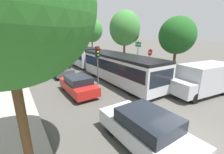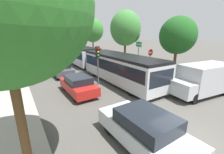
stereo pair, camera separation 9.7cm
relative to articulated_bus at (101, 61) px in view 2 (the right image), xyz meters
name	(u,v)px [view 2 (the right image)]	position (x,y,z in m)	size (l,w,h in m)	color
ground_plane	(187,137)	(-2.21, -11.90, -1.50)	(200.00, 200.00, 0.00)	#4F4C47
kerb_strip_left	(8,66)	(-9.08, 10.74, -1.43)	(3.20, 55.28, 0.14)	#9E998E
articulated_bus	(101,61)	(0.00, 0.00, 0.00)	(3.00, 17.60, 2.61)	silver
city_bus_rear	(29,45)	(-4.21, 33.38, -0.09)	(2.99, 11.47, 2.45)	silver
queued_car_silver	(145,130)	(-4.20, -11.20, -0.74)	(1.83, 4.31, 1.50)	#B7BABF
queued_car_red	(78,85)	(-4.38, -4.40, -0.79)	(1.71, 4.03, 1.40)	#B21E19
queued_car_graphite	(61,69)	(-4.07, 1.57, -0.78)	(1.74, 4.09, 1.42)	#47474C
queued_car_blue	(49,61)	(-4.09, 7.70, -0.74)	(1.84, 4.32, 1.50)	#284799
queued_car_white	(42,55)	(-3.97, 13.93, -0.74)	(1.85, 4.36, 1.51)	white
queued_car_black	(35,52)	(-4.35, 20.15, -0.74)	(1.85, 4.36, 1.51)	black
white_van	(204,79)	(3.32, -9.67, -0.26)	(5.23, 2.64, 2.31)	#B7BABF
traffic_light	(98,57)	(-2.12, -3.38, 1.00)	(0.35, 0.38, 3.40)	#56595E
no_entry_sign	(150,58)	(4.39, -3.35, 0.37)	(0.70, 0.08, 2.82)	#56595E
direction_sign_post	(139,49)	(5.43, -0.33, 1.05)	(0.39, 1.38, 3.60)	#56595E
tree_left_far	(6,30)	(-8.55, 9.98, 3.39)	(4.04, 4.04, 7.24)	#51381E
tree_left_distant	(7,34)	(-8.72, 20.15, 2.81)	(3.55, 3.55, 6.63)	#51381E
tree_right_near	(178,36)	(6.00, -5.31, 2.75)	(3.62, 3.62, 6.14)	#51381E
tree_right_mid	(126,29)	(6.36, 3.49, 3.57)	(4.53, 4.53, 7.76)	#51381E
tree_right_far	(92,31)	(6.10, 14.30, 3.53)	(4.43, 4.43, 7.58)	#51381E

